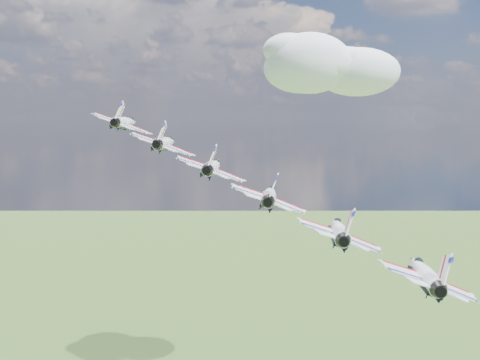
# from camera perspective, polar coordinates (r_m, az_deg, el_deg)

# --- Properties ---
(cloud_far) EXTENTS (59.25, 46.55, 23.28)m
(cloud_far) POSITION_cam_1_polar(r_m,az_deg,el_deg) (284.36, 7.56, 11.09)
(cloud_far) COLOR white
(jet_0) EXTENTS (10.83, 14.45, 7.21)m
(jet_0) POSITION_cam_1_polar(r_m,az_deg,el_deg) (102.45, -10.79, 5.40)
(jet_0) COLOR white
(jet_1) EXTENTS (10.83, 14.45, 7.21)m
(jet_1) POSITION_cam_1_polar(r_m,az_deg,el_deg) (93.49, -7.05, 3.55)
(jet_1) COLOR white
(jet_2) EXTENTS (10.83, 14.45, 7.21)m
(jet_2) POSITION_cam_1_polar(r_m,az_deg,el_deg) (85.12, -2.57, 1.30)
(jet_2) COLOR silver
(jet_3) EXTENTS (10.83, 14.45, 7.21)m
(jet_3) POSITION_cam_1_polar(r_m,az_deg,el_deg) (77.55, 2.82, -1.43)
(jet_3) COLOR white
(jet_4) EXTENTS (10.83, 14.45, 7.21)m
(jet_4) POSITION_cam_1_polar(r_m,az_deg,el_deg) (71.01, 9.31, -4.67)
(jet_4) COLOR white
(jet_5) EXTENTS (10.83, 14.45, 7.21)m
(jet_5) POSITION_cam_1_polar(r_m,az_deg,el_deg) (65.82, 17.05, -8.43)
(jet_5) COLOR white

